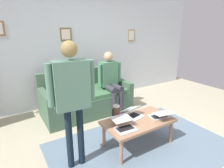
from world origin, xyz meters
name	(u,v)px	position (x,y,z in m)	size (l,w,h in m)	color
ground_plane	(136,144)	(0.00, 0.00, 0.00)	(7.68, 7.68, 0.00)	#B8B093
area_rug	(142,147)	(-0.02, 0.11, 0.00)	(2.66, 1.78, 0.01)	slate
back_wall	(78,46)	(0.00, -2.20, 1.35)	(7.04, 0.11, 2.70)	silver
couch	(86,98)	(0.17, -1.51, 0.30)	(1.81, 0.92, 0.88)	#46644C
coffee_table	(138,123)	(-0.02, 0.01, 0.37)	(1.07, 0.59, 0.42)	#A37959
laptop_left	(132,114)	(-0.02, -0.14, 0.46)	(0.33, 0.35, 0.16)	silver
laptop_center	(160,115)	(-0.37, 0.12, 0.46)	(0.35, 0.37, 0.13)	silver
laptop_right	(124,125)	(0.29, 0.08, 0.46)	(0.30, 0.35, 0.13)	silver
french_press	(116,113)	(0.26, -0.17, 0.54)	(0.12, 0.10, 0.27)	#4C3323
person_standing	(72,91)	(0.96, -0.07, 1.05)	(0.58, 0.21, 1.63)	black
person_seated	(111,78)	(-0.32, -1.29, 0.73)	(0.55, 0.51, 1.28)	#37343E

